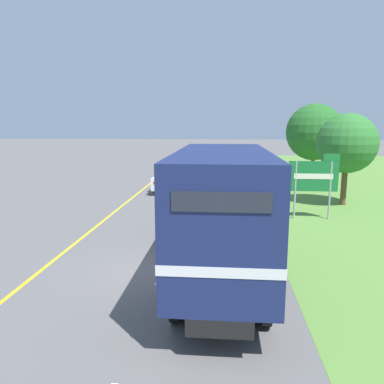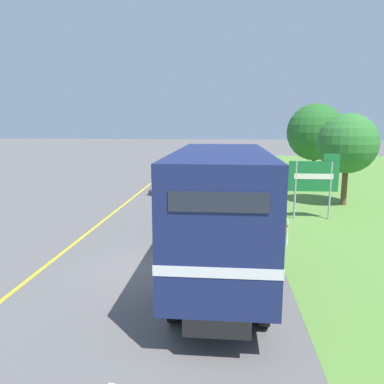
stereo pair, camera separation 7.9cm
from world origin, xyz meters
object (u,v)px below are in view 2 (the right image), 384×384
object	(u,v)px
roadside_tree_near	(347,144)
delineator_post	(287,232)
horse_trailer_truck	(221,208)
highway_sign	(314,178)
lead_car_silver_ahead	(225,160)
roadside_tree_far	(326,135)
lead_car_white	(170,178)
roadside_tree_mid	(315,132)

from	to	relation	value
roadside_tree_near	delineator_post	size ratio (longest dim) A/B	5.24
horse_trailer_truck	highway_sign	world-z (taller)	horse_trailer_truck
lead_car_silver_ahead	roadside_tree_near	bearing A→B (deg)	-68.07
horse_trailer_truck	roadside_tree_far	xyz separation A→B (m)	(9.80, 27.59, 1.27)
highway_sign	delineator_post	distance (m)	4.72
lead_car_white	roadside_tree_mid	size ratio (longest dim) A/B	0.66
lead_car_white	roadside_tree_near	distance (m)	10.95
horse_trailer_truck	roadside_tree_near	world-z (taller)	roadside_tree_near
roadside_tree_near	roadside_tree_mid	distance (m)	9.17
highway_sign	roadside_tree_mid	xyz separation A→B (m)	(2.77, 12.46, 1.82)
horse_trailer_truck	lead_car_silver_ahead	world-z (taller)	horse_trailer_truck
lead_car_silver_ahead	roadside_tree_near	distance (m)	17.90
highway_sign	roadside_tree_mid	distance (m)	12.89
lead_car_silver_ahead	highway_sign	size ratio (longest dim) A/B	1.43
roadside_tree_mid	delineator_post	size ratio (longest dim) A/B	6.27
roadside_tree_mid	lead_car_white	bearing A→B (deg)	-151.13
highway_sign	delineator_post	world-z (taller)	highway_sign
highway_sign	roadside_tree_near	size ratio (longest dim) A/B	0.61
lead_car_white	roadside_tree_mid	xyz separation A→B (m)	(10.50, 5.79, 2.87)
lead_car_silver_ahead	roadside_tree_near	world-z (taller)	roadside_tree_near
lead_car_white	lead_car_silver_ahead	world-z (taller)	lead_car_white
horse_trailer_truck	lead_car_white	size ratio (longest dim) A/B	2.24
roadside_tree_far	highway_sign	bearing A→B (deg)	-105.35
roadside_tree_near	delineator_post	world-z (taller)	roadside_tree_near
lead_car_white	lead_car_silver_ahead	xyz separation A→B (m)	(3.50, 13.08, 0.00)
horse_trailer_truck	roadside_tree_near	xyz separation A→B (m)	(6.59, 10.49, 1.29)
roadside_tree_mid	highway_sign	bearing A→B (deg)	-102.54
highway_sign	roadside_tree_far	bearing A→B (deg)	74.65
lead_car_white	roadside_tree_mid	bearing A→B (deg)	28.87
lead_car_silver_ahead	roadside_tree_mid	distance (m)	10.51
roadside_tree_near	horse_trailer_truck	bearing A→B (deg)	-122.13
roadside_tree_near	roadside_tree_far	world-z (taller)	roadside_tree_near
horse_trailer_truck	roadside_tree_mid	distance (m)	20.91
roadside_tree_near	roadside_tree_mid	size ratio (longest dim) A/B	0.84
horse_trailer_truck	roadside_tree_mid	size ratio (longest dim) A/B	1.48
lead_car_white	delineator_post	bearing A→B (deg)	-61.24
lead_car_white	highway_sign	bearing A→B (deg)	-40.81
lead_car_white	delineator_post	distance (m)	12.31
roadside_tree_far	delineator_post	xyz separation A→B (m)	(-7.41, -24.52, -2.83)
lead_car_white	roadside_tree_far	xyz separation A→B (m)	(13.33, 13.74, 2.43)
delineator_post	lead_car_silver_ahead	bearing A→B (deg)	95.78
horse_trailer_truck	roadside_tree_near	distance (m)	12.45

